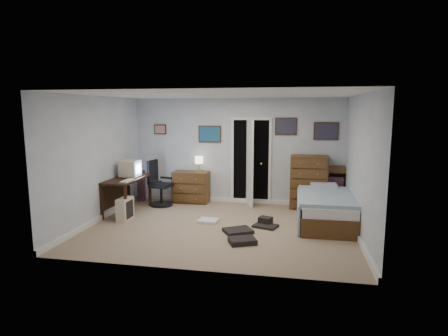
{
  "coord_description": "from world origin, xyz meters",
  "views": [
    {
      "loc": [
        1.36,
        -6.79,
        2.22
      ],
      "look_at": [
        0.01,
        0.3,
        1.1
      ],
      "focal_mm": 30.0,
      "sensor_mm": 36.0,
      "label": 1
    }
  ],
  "objects_px": {
    "office_chair": "(159,188)",
    "low_dresser": "(191,187)",
    "tall_dresser": "(309,182)",
    "computer_desk": "(123,186)",
    "bed": "(325,208)"
  },
  "relations": [
    {
      "from": "computer_desk",
      "to": "low_dresser",
      "type": "xyz_separation_m",
      "value": [
        1.22,
        1.13,
        -0.21
      ]
    },
    {
      "from": "computer_desk",
      "to": "office_chair",
      "type": "bearing_deg",
      "value": 52.27
    },
    {
      "from": "low_dresser",
      "to": "tall_dresser",
      "type": "height_order",
      "value": "tall_dresser"
    },
    {
      "from": "computer_desk",
      "to": "office_chair",
      "type": "relative_size",
      "value": 1.25
    },
    {
      "from": "bed",
      "to": "low_dresser",
      "type": "bearing_deg",
      "value": 159.26
    },
    {
      "from": "bed",
      "to": "tall_dresser",
      "type": "bearing_deg",
      "value": 104.31
    },
    {
      "from": "computer_desk",
      "to": "low_dresser",
      "type": "height_order",
      "value": "computer_desk"
    },
    {
      "from": "office_chair",
      "to": "tall_dresser",
      "type": "height_order",
      "value": "tall_dresser"
    },
    {
      "from": "office_chair",
      "to": "low_dresser",
      "type": "distance_m",
      "value": 0.79
    },
    {
      "from": "office_chair",
      "to": "bed",
      "type": "xyz_separation_m",
      "value": [
        3.72,
        -0.71,
        -0.1
      ]
    },
    {
      "from": "low_dresser",
      "to": "tall_dresser",
      "type": "relative_size",
      "value": 0.71
    },
    {
      "from": "tall_dresser",
      "to": "bed",
      "type": "bearing_deg",
      "value": -74.43
    },
    {
      "from": "tall_dresser",
      "to": "bed",
      "type": "xyz_separation_m",
      "value": [
        0.29,
        -1.12,
        -0.29
      ]
    },
    {
      "from": "computer_desk",
      "to": "bed",
      "type": "relative_size",
      "value": 0.66
    },
    {
      "from": "computer_desk",
      "to": "office_chair",
      "type": "xyz_separation_m",
      "value": [
        0.56,
        0.7,
        -0.17
      ]
    }
  ]
}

